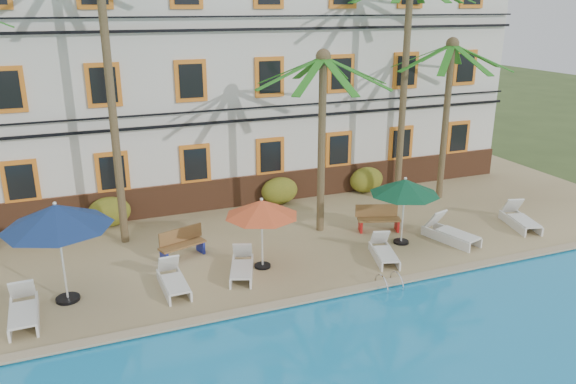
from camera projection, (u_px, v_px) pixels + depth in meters
name	position (u px, v px, depth m)	size (l,w,h in m)	color
ground	(304.00, 291.00, 16.19)	(100.00, 100.00, 0.00)	#384C23
pool_deck	(250.00, 226.00, 20.55)	(30.00, 12.00, 0.25)	tan
pool_coping	(317.00, 297.00, 15.30)	(30.00, 0.35, 0.06)	tan
hotel_building	(211.00, 67.00, 23.28)	(25.40, 6.44, 10.22)	silver
palm_b	(107.00, 59.00, 17.05)	(4.62, 4.62, 9.51)	brown
palm_c	(322.00, 114.00, 18.61)	(4.62, 4.62, 6.27)	brown
palm_d	(406.00, 59.00, 21.01)	(4.62, 4.62, 8.86)	brown
palm_e	(448.00, 95.00, 21.96)	(4.62, 4.62, 6.43)	brown
shrub_left	(109.00, 212.00, 20.09)	(1.50, 0.90, 1.10)	#264E16
shrub_mid	(280.00, 191.00, 22.36)	(1.50, 0.90, 1.10)	#264E16
shrub_right	(366.00, 180.00, 23.73)	(1.50, 0.90, 1.10)	#264E16
umbrella_blue	(56.00, 217.00, 14.42)	(2.84, 2.84, 2.84)	black
umbrella_red	(262.00, 208.00, 16.51)	(2.23, 2.23, 2.23)	black
umbrella_green	(405.00, 187.00, 18.22)	(2.31, 2.31, 2.31)	black
lounger_a	(23.00, 310.00, 14.15)	(0.73, 1.92, 0.90)	silver
lounger_b	(173.00, 280.00, 15.70)	(0.69, 1.81, 0.85)	silver
lounger_c	(242.00, 266.00, 16.55)	(1.19, 1.87, 0.83)	silver
lounger_d	(384.00, 251.00, 17.57)	(1.05, 1.79, 0.80)	silver
lounger_e	(450.00, 232.00, 18.93)	(1.22, 2.09, 0.93)	silver
lounger_f	(520.00, 219.00, 20.15)	(1.14, 2.02, 0.90)	silver
bench_left	(181.00, 243.00, 17.66)	(1.57, 0.92, 0.93)	olive
bench_right	(379.00, 218.00, 19.76)	(1.57, 0.93, 0.93)	olive
pool_ladder	(389.00, 285.00, 16.00)	(0.54, 0.74, 0.74)	silver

